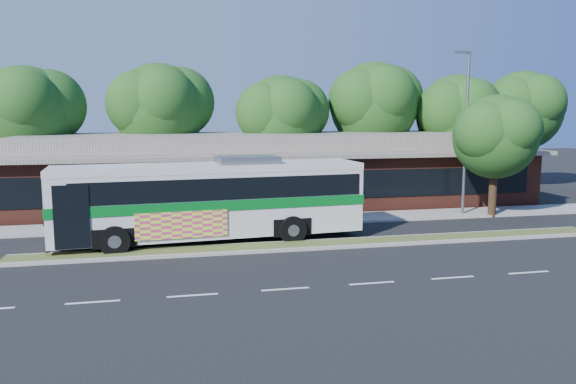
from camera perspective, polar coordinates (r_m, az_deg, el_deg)
The scene contains 13 objects.
ground at distance 24.01m, azimuth 4.24°, elevation -5.79°, with size 120.00×120.00×0.00m, color black.
median_strip at distance 24.55m, azimuth 3.84°, elevation -5.29°, with size 26.00×1.10×0.15m, color #485423.
sidewalk at distance 30.04m, azimuth 0.74°, elevation -2.86°, with size 44.00×2.60×0.12m, color gray.
plaza_building at distance 36.13m, azimuth -1.63°, elevation 2.28°, with size 33.20×11.20×4.45m.
lamp_post at distance 32.69m, azimuth 17.58°, elevation 6.20°, with size 0.93×0.18×9.07m.
tree_bg_a at distance 38.29m, azimuth -24.48°, elevation 7.50°, with size 6.47×5.80×8.63m.
tree_bg_b at distance 38.48m, azimuth -12.31°, elevation 8.44°, with size 6.69×6.00×9.00m.
tree_bg_c at distance 38.34m, azimuth -0.18°, elevation 7.80°, with size 6.24×5.60×8.26m.
tree_bg_d at distance 41.37m, azimuth 9.21°, elevation 8.85°, with size 6.91×6.20×9.37m.
tree_bg_e at distance 43.03m, azimuth 17.17°, elevation 7.66°, with size 6.47×5.80×8.50m.
tree_bg_f at distance 47.10m, azimuth 23.02°, elevation 7.77°, with size 6.69×6.00×8.92m.
transit_bus at distance 25.15m, azimuth -7.71°, elevation -0.29°, with size 13.72×4.02×3.80m.
sidewalk_tree at distance 33.12m, azimuth 20.73°, elevation 5.47°, with size 5.12×4.59×6.74m.
Camera 1 is at (-6.73, -22.33, 5.69)m, focal length 35.00 mm.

